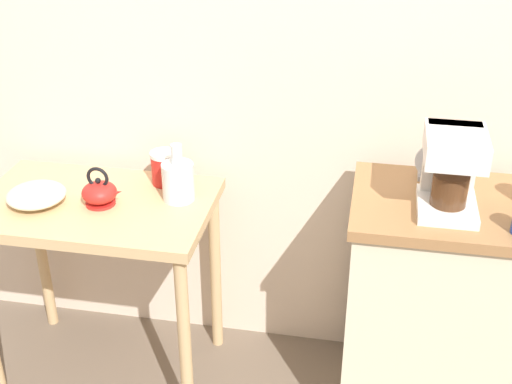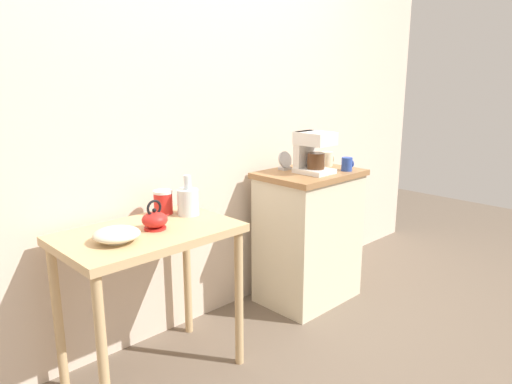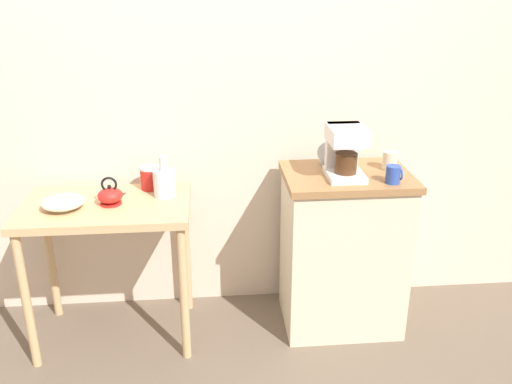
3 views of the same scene
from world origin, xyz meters
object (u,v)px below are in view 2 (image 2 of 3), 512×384
(table_clock, at_px, (285,162))
(canister_enamel, at_px, (163,202))
(teakettle, at_px, (155,220))
(bowl_stoneware, at_px, (117,234))
(glass_carafe_vase, at_px, (188,201))
(mug_blue, at_px, (347,164))
(mug_small_cream, at_px, (327,159))
(coffee_maker, at_px, (312,151))

(table_clock, bearing_deg, canister_enamel, 179.54)
(table_clock, bearing_deg, teakettle, -170.48)
(bowl_stoneware, distance_m, glass_carafe_vase, 0.49)
(teakettle, bearing_deg, table_clock, 9.52)
(canister_enamel, xyz_separation_m, table_clock, (0.94, -0.01, 0.10))
(mug_blue, distance_m, table_clock, 0.40)
(teakettle, bearing_deg, mug_small_cream, 3.17)
(mug_blue, bearing_deg, glass_carafe_vase, 169.53)
(coffee_maker, distance_m, mug_small_cream, 0.29)
(canister_enamel, height_order, table_clock, table_clock)
(coffee_maker, xyz_separation_m, mug_small_cream, (0.26, 0.08, -0.09))
(coffee_maker, bearing_deg, canister_enamel, 168.76)
(canister_enamel, height_order, mug_small_cream, mug_small_cream)
(mug_small_cream, height_order, table_clock, table_clock)
(mug_small_cream, height_order, mug_blue, mug_small_cream)
(teakettle, relative_size, mug_blue, 1.71)
(bowl_stoneware, xyz_separation_m, teakettle, (0.22, 0.04, 0.01))
(canister_enamel, xyz_separation_m, mug_small_cream, (1.25, -0.12, 0.10))
(bowl_stoneware, bearing_deg, canister_enamel, 30.51)
(canister_enamel, bearing_deg, mug_blue, -14.62)
(mug_blue, relative_size, table_clock, 0.72)
(glass_carafe_vase, height_order, table_clock, table_clock)
(bowl_stoneware, height_order, table_clock, table_clock)
(teakettle, relative_size, coffee_maker, 0.57)
(mug_small_cream, relative_size, mug_blue, 1.11)
(mug_blue, xyz_separation_m, table_clock, (-0.26, 0.31, 0.01))
(teakettle, distance_m, table_clock, 1.13)
(glass_carafe_vase, bearing_deg, canister_enamel, 127.87)
(canister_enamel, xyz_separation_m, coffee_maker, (0.98, -0.20, 0.19))
(teakettle, height_order, coffee_maker, coffee_maker)
(coffee_maker, relative_size, mug_blue, 2.99)
(teakettle, height_order, mug_small_cream, mug_small_cream)
(teakettle, xyz_separation_m, coffee_maker, (1.16, -0.00, 0.21))
(teakettle, height_order, canister_enamel, teakettle)
(coffee_maker, bearing_deg, mug_blue, -28.52)
(coffee_maker, xyz_separation_m, mug_blue, (0.22, -0.12, -0.10))
(bowl_stoneware, xyz_separation_m, table_clock, (1.33, 0.22, 0.13))
(canister_enamel, bearing_deg, table_clock, -0.46)
(mug_small_cream, distance_m, table_clock, 0.33)
(canister_enamel, height_order, mug_blue, mug_blue)
(bowl_stoneware, height_order, mug_blue, mug_blue)
(coffee_maker, bearing_deg, bowl_stoneware, -178.47)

